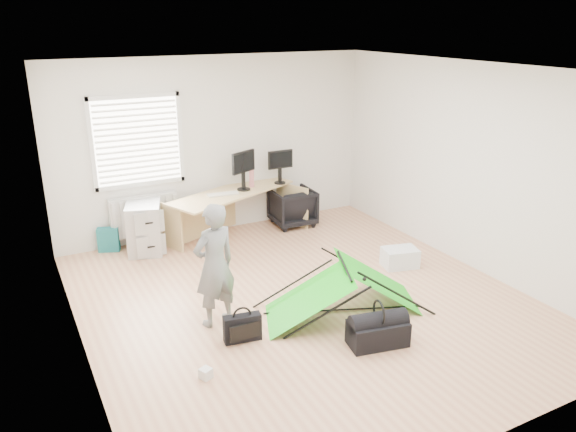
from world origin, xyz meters
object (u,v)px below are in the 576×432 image
kite (344,289)px  laptop_bag (242,328)px  desk (233,214)px  person (215,265)px  filing_cabinet (145,227)px  monitor_left (243,176)px  duffel_bag (378,333)px  office_chair (292,207)px  storage_crate (400,257)px  thermos (252,178)px  monitor_right (280,171)px

kite → laptop_bag: (-1.28, -0.04, -0.14)m
laptop_bag → kite: bearing=11.1°
desk → person: person is taller
filing_cabinet → laptop_bag: 2.88m
monitor_left → duffel_bag: monitor_left is taller
monitor_left → duffel_bag: bearing=-115.5°
kite → laptop_bag: kite is taller
laptop_bag → duffel_bag: bearing=-21.5°
filing_cabinet → office_chair: 2.40m
storage_crate → laptop_bag: (-2.64, -0.72, 0.02)m
office_chair → kite: office_chair is taller
monitor_left → duffel_bag: 3.65m
desk → filing_cabinet: size_ratio=2.88×
monitor_left → laptop_bag: size_ratio=1.18×
person → kite: bearing=148.4°
storage_crate → laptop_bag: size_ratio=1.16×
thermos → office_chair: bearing=-7.8°
duffel_bag → desk: bearing=103.1°
kite → office_chair: bearing=95.7°
monitor_right → storage_crate: (0.72, -2.18, -0.78)m
desk → duffel_bag: desk is taller
monitor_left → kite: size_ratio=0.25×
monitor_right → storage_crate: bearing=-71.2°
filing_cabinet → duffel_bag: size_ratio=1.20×
person → duffel_bag: size_ratio=2.31×
person → kite: size_ratio=0.76×
office_chair → monitor_right: bearing=-12.3°
monitor_left → office_chair: size_ratio=0.70×
thermos → office_chair: size_ratio=0.42×
person → laptop_bag: (0.10, -0.47, -0.55)m
person → laptop_bag: bearing=88.2°
filing_cabinet → office_chair: size_ratio=1.09×
thermos → monitor_right: bearing=-4.2°
desk → laptop_bag: (-1.08, -2.84, -0.21)m
thermos → laptop_bag: (-1.45, -2.93, -0.71)m
person → duffel_bag: person is taller
monitor_right → kite: bearing=-102.0°
desk → office_chair: bearing=-22.3°
monitor_right → kite: size_ratio=0.22×
filing_cabinet → monitor_right: size_ratio=1.76×
laptop_bag → monitor_right: bearing=65.8°
office_chair → person: (-2.22, -2.37, 0.39)m
desk → storage_crate: 2.64m
monitor_right → thermos: 0.48m
desk → office_chair: (1.04, 0.00, -0.05)m
storage_crate → duffel_bag: size_ratio=0.76×
thermos → person: person is taller
filing_cabinet → laptop_bag: (0.28, -2.86, -0.22)m
filing_cabinet → duffel_bag: 3.89m
thermos → person: size_ratio=0.20×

